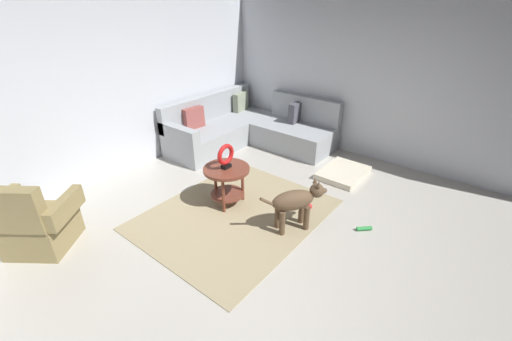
{
  "coord_description": "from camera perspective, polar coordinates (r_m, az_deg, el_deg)",
  "views": [
    {
      "loc": [
        -2.42,
        -1.68,
        2.5
      ],
      "look_at": [
        0.45,
        0.6,
        0.55
      ],
      "focal_mm": 23.23,
      "sensor_mm": 36.0,
      "label": 1
    }
  ],
  "objects": [
    {
      "name": "ground_plane",
      "position": [
        3.89,
        2.85,
        -12.92
      ],
      "size": [
        6.0,
        6.0,
        0.1
      ],
      "primitive_type": "cube",
      "color": "#B7B2A8"
    },
    {
      "name": "wall_back",
      "position": [
        5.34,
        -23.96,
        13.27
      ],
      "size": [
        6.0,
        0.12,
        2.7
      ],
      "primitive_type": "cube",
      "color": "silver",
      "rests_on": "ground_plane"
    },
    {
      "name": "wall_right",
      "position": [
        5.73,
        21.37,
        14.61
      ],
      "size": [
        0.12,
        6.0,
        2.7
      ],
      "primitive_type": "cube",
      "color": "silver",
      "rests_on": "ground_plane"
    },
    {
      "name": "area_rug",
      "position": [
        4.3,
        -3.57,
        -7.51
      ],
      "size": [
        2.3,
        1.9,
        0.01
      ],
      "primitive_type": "cube",
      "color": "tan",
      "rests_on": "ground_plane"
    },
    {
      "name": "sectional_couch",
      "position": [
        6.16,
        -1.37,
        7.02
      ],
      "size": [
        2.2,
        2.25,
        0.88
      ],
      "color": "#9EA3A8",
      "rests_on": "ground_plane"
    },
    {
      "name": "armchair",
      "position": [
        4.31,
        -33.72,
        -7.66
      ],
      "size": [
        0.96,
        1.0,
        0.88
      ],
      "rotation": [
        0.0,
        0.0,
        -0.93
      ],
      "color": "olive",
      "rests_on": "ground_plane"
    },
    {
      "name": "side_table",
      "position": [
        4.31,
        -5.06,
        -0.98
      ],
      "size": [
        0.6,
        0.6,
        0.54
      ],
      "color": "brown",
      "rests_on": "ground_plane"
    },
    {
      "name": "torus_sculpture",
      "position": [
        4.18,
        -5.23,
        2.55
      ],
      "size": [
        0.28,
        0.08,
        0.33
      ],
      "color": "black",
      "rests_on": "side_table"
    },
    {
      "name": "dog_bed_mat",
      "position": [
        5.33,
        14.77,
        -0.38
      ],
      "size": [
        0.8,
        0.6,
        0.09
      ],
      "primitive_type": "cube",
      "color": "beige",
      "rests_on": "ground_plane"
    },
    {
      "name": "dog",
      "position": [
        3.88,
        6.96,
        -5.32
      ],
      "size": [
        0.74,
        0.5,
        0.63
      ],
      "rotation": [
        0.0,
        0.0,
        4.14
      ],
      "color": "brown",
      "rests_on": "ground_plane"
    },
    {
      "name": "dog_toy_ball",
      "position": [
        4.44,
        9.18,
        -6.08
      ],
      "size": [
        0.08,
        0.08,
        0.08
      ],
      "primitive_type": "sphere",
      "color": "red",
      "rests_on": "ground_plane"
    },
    {
      "name": "dog_toy_rope",
      "position": [
        4.23,
        18.13,
        -9.47
      ],
      "size": [
        0.16,
        0.17,
        0.05
      ],
      "primitive_type": "cylinder",
      "rotation": [
        0.0,
        1.57,
        2.34
      ],
      "color": "green",
      "rests_on": "ground_plane"
    }
  ]
}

